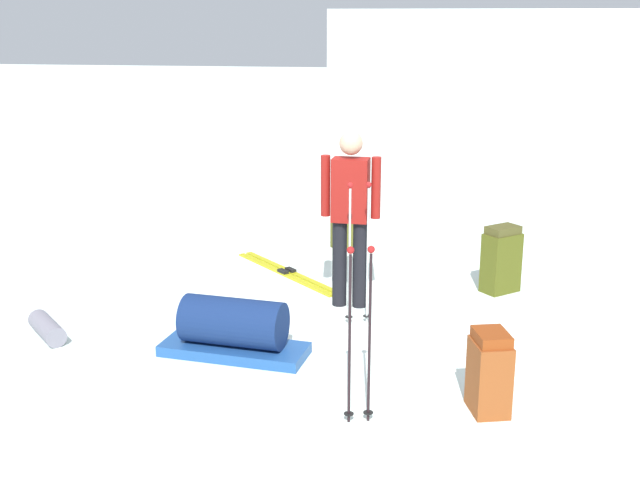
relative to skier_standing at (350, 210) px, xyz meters
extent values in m
plane|color=white|center=(-0.26, -0.18, -0.95)|extent=(80.00, 80.00, 0.00)
cube|color=silver|center=(2.89, 27.39, 0.60)|extent=(14.59, 5.58, 3.11)
cylinder|color=black|center=(0.10, 0.00, -0.53)|extent=(0.14, 0.14, 0.85)
cylinder|color=black|center=(-0.10, 0.00, -0.53)|extent=(0.14, 0.14, 0.85)
cube|color=maroon|center=(0.00, 0.00, 0.20)|extent=(0.35, 0.23, 0.60)
cylinder|color=maroon|center=(0.24, -0.01, 0.23)|extent=(0.09, 0.09, 0.58)
cylinder|color=maroon|center=(-0.24, 0.01, 0.23)|extent=(0.09, 0.09, 0.58)
sphere|color=tan|center=(0.00, 0.00, 0.64)|extent=(0.22, 0.22, 0.22)
cube|color=#B0A916|center=(-0.78, 0.92, -0.94)|extent=(1.33, 1.32, 0.02)
cube|color=black|center=(-0.78, 0.92, -0.92)|extent=(0.14, 0.14, 0.03)
cube|color=#B0A916|center=(-0.85, 0.85, -0.94)|extent=(1.33, 1.32, 0.02)
cube|color=black|center=(-0.85, 0.85, -0.92)|extent=(0.14, 0.14, 0.03)
cube|color=brown|center=(1.26, -1.98, -0.69)|extent=(0.33, 0.38, 0.52)
cube|color=#873612|center=(1.26, -1.98, -0.39)|extent=(0.29, 0.34, 0.08)
cube|color=#51511C|center=(-0.28, 2.01, -0.69)|extent=(0.44, 0.41, 0.52)
cube|color=brown|center=(-0.28, 2.01, -0.39)|extent=(0.40, 0.37, 0.08)
cube|color=#494E15|center=(1.46, 0.67, -0.65)|extent=(0.43, 0.42, 0.61)
cube|color=#48441E|center=(1.46, 0.67, -0.30)|extent=(0.38, 0.37, 0.08)
cylinder|color=#B7C1BE|center=(0.06, -0.46, -0.32)|extent=(0.02, 0.02, 1.26)
sphere|color=#A51919|center=(0.06, -0.46, 0.34)|extent=(0.05, 0.05, 0.05)
cylinder|color=black|center=(0.06, -0.46, -0.89)|extent=(0.07, 0.07, 0.01)
cylinder|color=#B7C1BE|center=(0.22, -0.42, -0.32)|extent=(0.02, 0.02, 1.26)
sphere|color=#A51919|center=(0.22, -0.42, 0.34)|extent=(0.05, 0.05, 0.05)
cylinder|color=black|center=(0.22, -0.42, -0.89)|extent=(0.07, 0.07, 0.01)
cylinder|color=black|center=(0.30, -2.30, -0.35)|extent=(0.02, 0.02, 1.21)
sphere|color=#A51919|center=(0.30, -2.30, 0.28)|extent=(0.05, 0.05, 0.05)
cylinder|color=black|center=(0.30, -2.30, -0.89)|extent=(0.07, 0.07, 0.01)
cylinder|color=black|center=(0.44, -2.26, -0.35)|extent=(0.02, 0.02, 1.21)
sphere|color=#A51919|center=(0.44, -2.26, 0.28)|extent=(0.05, 0.05, 0.05)
cylinder|color=black|center=(0.44, -2.26, -0.89)|extent=(0.07, 0.07, 0.01)
cube|color=#204C8E|center=(-0.79, -1.33, -0.91)|extent=(1.26, 0.58, 0.09)
cylinder|color=navy|center=(-0.79, -1.33, -0.66)|extent=(0.89, 0.49, 0.40)
cylinder|color=slate|center=(-2.50, -1.26, -0.86)|extent=(0.51, 0.52, 0.18)
camera|label=1|loc=(0.94, -7.22, 1.73)|focal=44.46mm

